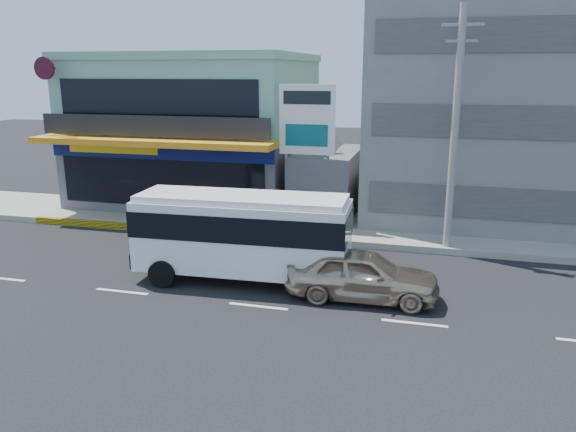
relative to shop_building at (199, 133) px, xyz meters
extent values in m
plane|color=black|center=(8.00, -13.95, -4.00)|extent=(120.00, 120.00, 0.00)
cube|color=gray|center=(13.00, -4.45, -3.85)|extent=(70.00, 5.00, 0.30)
cube|color=#49494E|center=(0.00, 0.05, -2.00)|extent=(12.00, 10.00, 4.00)
cube|color=#7FB49A|center=(0.00, 0.05, 2.00)|extent=(12.00, 10.00, 4.00)
cube|color=orange|center=(0.00, -5.75, 0.15)|extent=(12.40, 1.80, 0.30)
cube|color=#0C1355|center=(0.00, -5.00, -0.40)|extent=(12.00, 0.12, 0.80)
cube|color=black|center=(0.00, -4.97, -1.90)|extent=(11.00, 0.06, 2.60)
cube|color=gray|center=(18.00, 1.05, 3.00)|extent=(16.00, 12.00, 14.00)
cube|color=#49494E|center=(8.00, -1.95, -2.25)|extent=(3.00, 6.00, 3.50)
cylinder|color=slate|center=(8.00, -2.95, -0.42)|extent=(1.50, 1.50, 0.15)
cylinder|color=gray|center=(6.50, -4.75, -0.75)|extent=(0.16, 0.16, 6.50)
cylinder|color=gray|center=(8.50, -4.75, -0.75)|extent=(0.16, 0.16, 6.50)
cube|color=white|center=(7.50, -4.75, 1.30)|extent=(2.60, 0.18, 3.20)
cylinder|color=#999993|center=(14.00, -6.55, 1.00)|extent=(0.30, 0.30, 10.00)
cube|color=#999993|center=(14.00, -6.55, 5.20)|extent=(1.60, 0.12, 0.12)
cube|color=#999993|center=(14.00, -6.55, 4.60)|extent=(1.20, 0.10, 0.10)
cube|color=white|center=(6.75, -11.85, -2.25)|extent=(7.75, 2.72, 2.51)
cube|color=black|center=(6.75, -11.85, -1.76)|extent=(7.81, 2.78, 0.93)
cube|color=white|center=(6.75, -11.85, -0.88)|extent=(7.52, 2.50, 0.22)
cylinder|color=black|center=(4.18, -13.16, -3.51)|extent=(1.00, 0.35, 0.98)
cylinder|color=black|center=(4.08, -10.75, -3.51)|extent=(1.00, 0.35, 0.98)
cylinder|color=black|center=(9.42, -12.94, -3.51)|extent=(1.00, 0.35, 0.98)
cylinder|color=black|center=(9.32, -10.53, -3.51)|extent=(1.00, 0.35, 0.98)
imported|color=tan|center=(11.19, -12.43, -3.14)|extent=(5.11, 2.18, 1.72)
imported|color=#541A0C|center=(3.38, -8.82, -3.49)|extent=(2.03, 1.28, 1.00)
imported|color=#66594C|center=(3.38, -8.82, -2.46)|extent=(0.64, 0.78, 1.84)
camera|label=1|loc=(13.26, -30.18, 3.49)|focal=35.00mm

